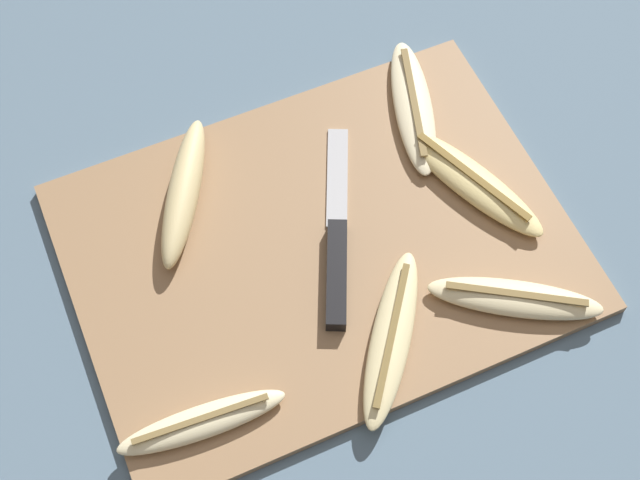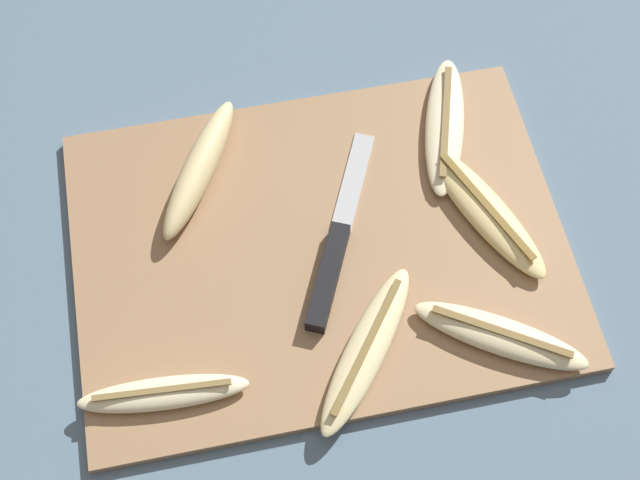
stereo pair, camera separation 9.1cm
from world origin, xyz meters
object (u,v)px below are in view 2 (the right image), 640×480
at_px(banana_mellow_near, 199,168).
at_px(banana_soft_right, 367,349).
at_px(banana_golden_short, 485,210).
at_px(knife, 332,260).
at_px(banana_cream_curved, 500,336).
at_px(banana_bright_far, 445,125).
at_px(banana_pale_long, 163,393).

distance_m(banana_mellow_near, banana_soft_right, 0.26).
distance_m(banana_golden_short, banana_mellow_near, 0.30).
bearing_deg(banana_soft_right, knife, 97.31).
bearing_deg(banana_mellow_near, banana_cream_curved, -43.04).
bearing_deg(banana_soft_right, banana_cream_curved, -5.10).
height_order(banana_mellow_near, banana_bright_far, banana_mellow_near).
relative_size(knife, banana_soft_right, 1.29).
xyz_separation_m(banana_mellow_near, banana_pale_long, (-0.07, -0.24, -0.01)).
relative_size(banana_mellow_near, banana_cream_curved, 1.03).
bearing_deg(knife, banana_mellow_near, 156.75).
bearing_deg(banana_mellow_near, banana_golden_short, -20.16).
bearing_deg(banana_soft_right, banana_mellow_near, 119.29).
xyz_separation_m(banana_golden_short, banana_mellow_near, (-0.28, 0.10, 0.01)).
xyz_separation_m(knife, banana_pale_long, (-0.18, -0.11, 0.00)).
xyz_separation_m(knife, banana_soft_right, (0.01, -0.10, 0.00)).
xyz_separation_m(banana_pale_long, banana_soft_right, (0.20, 0.01, 0.00)).
bearing_deg(knife, banana_golden_short, 33.34).
distance_m(banana_cream_curved, banana_pale_long, 0.33).
relative_size(knife, banana_bright_far, 1.21).
xyz_separation_m(banana_mellow_near, banana_bright_far, (0.27, 0.01, -0.01)).
relative_size(banana_golden_short, banana_cream_curved, 1.12).
xyz_separation_m(banana_cream_curved, banana_bright_far, (0.01, 0.25, -0.00)).
bearing_deg(banana_cream_curved, banana_pale_long, 178.87).
distance_m(knife, banana_golden_short, 0.17).
bearing_deg(banana_bright_far, banana_mellow_near, -178.37).
xyz_separation_m(banana_pale_long, banana_bright_far, (0.34, 0.24, -0.00)).
bearing_deg(banana_bright_far, banana_pale_long, -144.24).
height_order(banana_soft_right, banana_bright_far, banana_soft_right).
bearing_deg(banana_pale_long, banana_soft_right, 1.51).
distance_m(knife, banana_cream_curved, 0.18).
distance_m(banana_golden_short, banana_pale_long, 0.38).
height_order(banana_mellow_near, banana_pale_long, banana_mellow_near).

